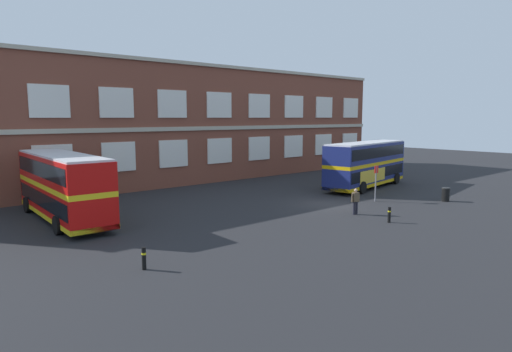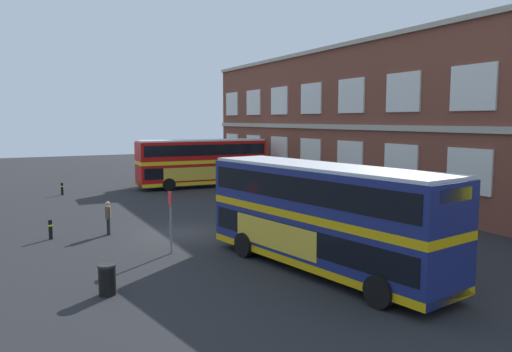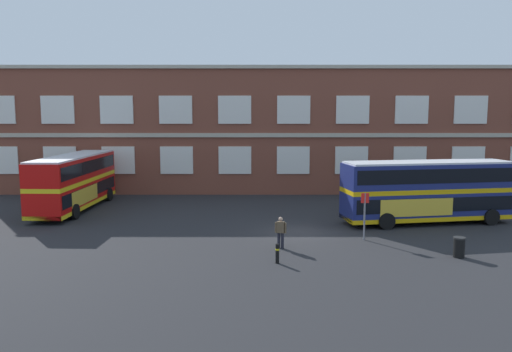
{
  "view_description": "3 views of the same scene",
  "coord_description": "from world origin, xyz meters",
  "px_view_note": "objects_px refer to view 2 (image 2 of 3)",
  "views": [
    {
      "loc": [
        -24.45,
        -20.42,
        6.25
      ],
      "look_at": [
        -4.18,
        2.99,
        2.12
      ],
      "focal_mm": 30.87,
      "sensor_mm": 36.0,
      "label": 1
    },
    {
      "loc": [
        23.97,
        -8.0,
        5.76
      ],
      "look_at": [
        0.43,
        3.98,
        2.77
      ],
      "focal_mm": 34.89,
      "sensor_mm": 36.0,
      "label": 2
    },
    {
      "loc": [
        -2.58,
        -29.57,
        7.23
      ],
      "look_at": [
        -2.62,
        4.36,
        2.89
      ],
      "focal_mm": 35.17,
      "sensor_mm": 36.0,
      "label": 3
    }
  ],
  "objects_px": {
    "safety_bollard_east": "(51,229)",
    "bus_stand_flag": "(171,216)",
    "station_litter_bin": "(107,280)",
    "double_decker_middle": "(322,215)",
    "waiting_passenger": "(108,216)",
    "double_decker_near": "(202,162)",
    "safety_bollard_west": "(62,189)"
  },
  "relations": [
    {
      "from": "safety_bollard_east",
      "to": "bus_stand_flag",
      "type": "bearing_deg",
      "value": 40.88
    },
    {
      "from": "station_litter_bin",
      "to": "safety_bollard_east",
      "type": "relative_size",
      "value": 1.08
    },
    {
      "from": "double_decker_middle",
      "to": "station_litter_bin",
      "type": "height_order",
      "value": "double_decker_middle"
    },
    {
      "from": "bus_stand_flag",
      "to": "double_decker_middle",
      "type": "bearing_deg",
      "value": 41.32
    },
    {
      "from": "waiting_passenger",
      "to": "station_litter_bin",
      "type": "xyz_separation_m",
      "value": [
        8.86,
        -1.68,
        -0.41
      ]
    },
    {
      "from": "double_decker_middle",
      "to": "double_decker_near",
      "type": "bearing_deg",
      "value": 169.55
    },
    {
      "from": "waiting_passenger",
      "to": "double_decker_middle",
      "type": "bearing_deg",
      "value": 31.99
    },
    {
      "from": "double_decker_near",
      "to": "waiting_passenger",
      "type": "xyz_separation_m",
      "value": [
        14.78,
        -10.67,
        -1.22
      ]
    },
    {
      "from": "double_decker_near",
      "to": "waiting_passenger",
      "type": "bearing_deg",
      "value": -35.82
    },
    {
      "from": "bus_stand_flag",
      "to": "station_litter_bin",
      "type": "xyz_separation_m",
      "value": [
        4.02,
        -3.43,
        -1.12
      ]
    },
    {
      "from": "double_decker_near",
      "to": "station_litter_bin",
      "type": "distance_m",
      "value": 26.73
    },
    {
      "from": "double_decker_middle",
      "to": "bus_stand_flag",
      "type": "bearing_deg",
      "value": -138.68
    },
    {
      "from": "safety_bollard_west",
      "to": "waiting_passenger",
      "type": "bearing_deg",
      "value": 2.46
    },
    {
      "from": "safety_bollard_east",
      "to": "waiting_passenger",
      "type": "bearing_deg",
      "value": 83.92
    },
    {
      "from": "double_decker_middle",
      "to": "waiting_passenger",
      "type": "xyz_separation_m",
      "value": [
        -9.82,
        -6.13,
        -1.22
      ]
    },
    {
      "from": "bus_stand_flag",
      "to": "safety_bollard_west",
      "type": "distance_m",
      "value": 20.22
    },
    {
      "from": "station_litter_bin",
      "to": "safety_bollard_east",
      "type": "distance_m",
      "value": 9.2
    },
    {
      "from": "station_litter_bin",
      "to": "safety_bollard_west",
      "type": "height_order",
      "value": "station_litter_bin"
    },
    {
      "from": "double_decker_near",
      "to": "waiting_passenger",
      "type": "relative_size",
      "value": 6.52
    },
    {
      "from": "double_decker_near",
      "to": "bus_stand_flag",
      "type": "xyz_separation_m",
      "value": [
        19.62,
        -8.92,
        -0.51
      ]
    },
    {
      "from": "double_decker_middle",
      "to": "safety_bollard_east",
      "type": "xyz_separation_m",
      "value": [
        -10.11,
        -8.82,
        -1.66
      ]
    },
    {
      "from": "safety_bollard_east",
      "to": "station_litter_bin",
      "type": "bearing_deg",
      "value": 6.23
    },
    {
      "from": "safety_bollard_east",
      "to": "double_decker_near",
      "type": "bearing_deg",
      "value": 137.35
    },
    {
      "from": "double_decker_middle",
      "to": "waiting_passenger",
      "type": "relative_size",
      "value": 6.63
    },
    {
      "from": "waiting_passenger",
      "to": "station_litter_bin",
      "type": "bearing_deg",
      "value": -10.76
    },
    {
      "from": "double_decker_near",
      "to": "safety_bollard_east",
      "type": "distance_m",
      "value": 19.78
    },
    {
      "from": "double_decker_middle",
      "to": "safety_bollard_east",
      "type": "relative_size",
      "value": 11.87
    },
    {
      "from": "double_decker_middle",
      "to": "safety_bollard_east",
      "type": "distance_m",
      "value": 13.52
    },
    {
      "from": "double_decker_middle",
      "to": "station_litter_bin",
      "type": "bearing_deg",
      "value": -97.03
    },
    {
      "from": "safety_bollard_west",
      "to": "safety_bollard_east",
      "type": "relative_size",
      "value": 1.0
    },
    {
      "from": "double_decker_near",
      "to": "double_decker_middle",
      "type": "xyz_separation_m",
      "value": [
        24.61,
        -4.54,
        0.0
      ]
    },
    {
      "from": "safety_bollard_west",
      "to": "safety_bollard_east",
      "type": "bearing_deg",
      "value": -7.74
    }
  ]
}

